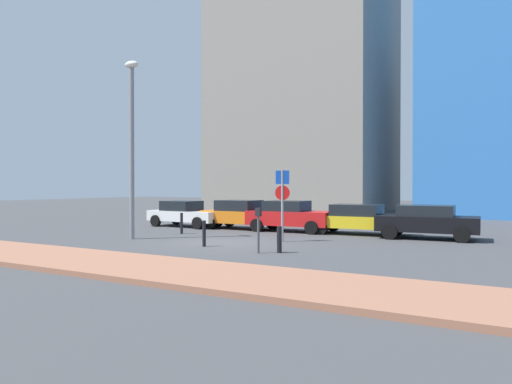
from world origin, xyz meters
TOP-DOWN VIEW (x-y plane):
  - ground_plane at (0.00, 0.00)m, footprint 120.00×120.00m
  - sidewalk_brick at (0.00, -6.24)m, footprint 40.00×3.14m
  - parked_car_white at (-5.91, 5.22)m, footprint 4.55×2.11m
  - parked_car_orange at (-2.47, 5.61)m, footprint 4.26×2.10m
  - parked_car_red at (0.36, 5.54)m, footprint 4.30×2.07m
  - parked_car_yellow at (3.76, 5.87)m, footprint 4.64×2.18m
  - parked_car_black at (6.88, 5.47)m, footprint 4.25×2.31m
  - parking_sign_post at (2.01, 1.45)m, footprint 0.58×0.20m
  - parking_meter at (2.79, -1.92)m, footprint 0.18×0.14m
  - street_lamp at (-4.02, -0.81)m, footprint 0.70×0.36m
  - traffic_bollard_near at (3.36, -1.47)m, footprint 0.17×0.17m
  - traffic_bollard_mid at (0.15, -1.35)m, footprint 0.13×0.13m
  - traffic_bollard_far at (-3.59, 2.00)m, footprint 0.13×0.13m
  - building_under_construction at (-8.30, 26.72)m, footprint 15.44×12.43m

SIDE VIEW (x-z plane):
  - ground_plane at x=0.00m, z-range 0.00..0.00m
  - sidewalk_brick at x=0.00m, z-range 0.00..0.14m
  - traffic_bollard_near at x=3.36m, z-range 0.00..0.90m
  - traffic_bollard_mid at x=0.15m, z-range 0.00..0.97m
  - traffic_bollard_far at x=-3.59m, z-range 0.00..0.99m
  - parked_car_white at x=-5.91m, z-range 0.02..1.45m
  - parked_car_yellow at x=3.76m, z-range 0.03..1.43m
  - parked_car_black at x=6.88m, z-range 0.05..1.49m
  - parked_car_orange at x=-2.47m, z-range 0.03..1.54m
  - parked_car_red at x=0.36m, z-range 0.03..1.55m
  - parking_meter at x=2.79m, z-range 0.22..1.74m
  - parking_sign_post at x=2.01m, z-range 0.38..3.29m
  - street_lamp at x=-4.02m, z-range 0.63..8.20m
  - building_under_construction at x=-8.30m, z-range 0.00..21.15m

